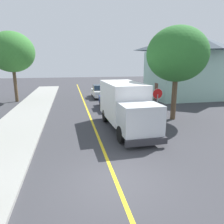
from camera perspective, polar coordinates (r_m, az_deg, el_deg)
ground_plane at (r=8.66m, az=1.16°, el=-18.61°), size 120.00×120.00×0.00m
sidewalk_curb at (r=12.60m, az=-28.47°, el=-9.27°), size 3.60×60.00×0.15m
centre_line_yellow at (r=17.83m, az=-5.96°, el=-1.53°), size 0.16×56.00×0.01m
box_truck at (r=14.52m, az=3.74°, el=2.20°), size 2.65×7.26×3.20m
parked_car_near at (r=21.27m, az=-0.43°, el=3.17°), size 1.83×4.41×1.67m
parked_car_mid at (r=27.91m, az=-3.47°, el=5.61°), size 1.83×4.41×1.67m
parked_van_across at (r=22.26m, az=6.46°, el=3.55°), size 2.00×4.48×1.67m
stop_sign at (r=16.42m, az=12.34°, el=3.55°), size 0.80×0.10×2.65m
house_across_street at (r=29.58m, az=20.77°, el=12.01°), size 11.14×8.14×8.23m
street_tree_far_side at (r=17.48m, az=17.42°, el=14.84°), size 4.72×4.72×7.34m
street_tree_down_block at (r=27.15m, az=-25.79°, el=14.58°), size 5.06×5.06×8.02m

